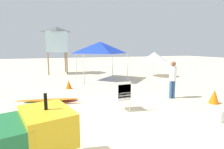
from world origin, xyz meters
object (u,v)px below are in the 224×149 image
(popup_canopy, at_px, (100,48))
(cooler_box, at_px, (221,115))
(stacked_plastic_chairs, at_px, (123,94))
(lifeguard_near_center, at_px, (173,77))
(traffic_cone_near, at_px, (214,97))
(lifeguard_tower, at_px, (56,40))
(surfboard_pile, at_px, (50,101))
(beach_umbrella_left, at_px, (154,57))
(traffic_cone_far, at_px, (69,84))

(popup_canopy, bearing_deg, cooler_box, -80.13)
(stacked_plastic_chairs, relative_size, lifeguard_near_center, 0.65)
(stacked_plastic_chairs, relative_size, traffic_cone_near, 1.87)
(lifeguard_tower, distance_m, traffic_cone_near, 13.18)
(surfboard_pile, xyz_separation_m, lifeguard_near_center, (5.31, -1.03, 0.86))
(stacked_plastic_chairs, height_order, beach_umbrella_left, beach_umbrella_left)
(lifeguard_near_center, xyz_separation_m, traffic_cone_near, (1.14, -1.26, -0.69))
(lifeguard_tower, relative_size, beach_umbrella_left, 1.91)
(stacked_plastic_chairs, bearing_deg, surfboard_pile, 144.51)
(popup_canopy, distance_m, traffic_cone_near, 7.99)
(beach_umbrella_left, bearing_deg, cooler_box, -109.92)
(stacked_plastic_chairs, distance_m, lifeguard_tower, 11.48)
(cooler_box, bearing_deg, traffic_cone_near, 45.95)
(beach_umbrella_left, height_order, cooler_box, beach_umbrella_left)
(beach_umbrella_left, distance_m, traffic_cone_near, 7.50)
(lifeguard_near_center, height_order, popup_canopy, popup_canopy)
(lifeguard_near_center, xyz_separation_m, beach_umbrella_left, (2.90, 5.91, 0.63))
(popup_canopy, bearing_deg, traffic_cone_far, -138.66)
(beach_umbrella_left, bearing_deg, popup_canopy, 179.78)
(traffic_cone_near, bearing_deg, beach_umbrella_left, 76.21)
(stacked_plastic_chairs, xyz_separation_m, traffic_cone_far, (-1.46, 4.43, -0.40))
(lifeguard_near_center, bearing_deg, traffic_cone_far, 139.24)
(lifeguard_tower, xyz_separation_m, cooler_box, (4.28, -12.98, -2.90))
(lifeguard_tower, bearing_deg, stacked_plastic_chairs, -81.36)
(lifeguard_tower, bearing_deg, beach_umbrella_left, -30.96)
(beach_umbrella_left, xyz_separation_m, cooler_box, (-3.10, -8.55, -1.43))
(surfboard_pile, distance_m, lifeguard_tower, 9.80)
(stacked_plastic_chairs, height_order, traffic_cone_near, stacked_plastic_chairs)
(surfboard_pile, distance_m, beach_umbrella_left, 9.66)
(stacked_plastic_chairs, distance_m, traffic_cone_far, 4.68)
(stacked_plastic_chairs, height_order, popup_canopy, popup_canopy)
(beach_umbrella_left, relative_size, cooler_box, 4.63)
(popup_canopy, height_order, traffic_cone_near, popup_canopy)
(stacked_plastic_chairs, distance_m, popup_canopy, 6.99)
(stacked_plastic_chairs, relative_size, beach_umbrella_left, 0.51)
(lifeguard_tower, height_order, cooler_box, lifeguard_tower)
(stacked_plastic_chairs, height_order, surfboard_pile, stacked_plastic_chairs)
(lifeguard_tower, bearing_deg, popup_canopy, -57.64)
(lifeguard_near_center, xyz_separation_m, popup_canopy, (-1.69, 5.92, 1.37))
(stacked_plastic_chairs, height_order, lifeguard_near_center, lifeguard_near_center)
(popup_canopy, relative_size, cooler_box, 6.48)
(popup_canopy, xyz_separation_m, traffic_cone_far, (-2.56, -2.26, -2.10))
(stacked_plastic_chairs, height_order, cooler_box, stacked_plastic_chairs)
(popup_canopy, distance_m, cooler_box, 8.96)
(surfboard_pile, height_order, traffic_cone_far, traffic_cone_far)
(lifeguard_near_center, height_order, traffic_cone_near, lifeguard_near_center)
(cooler_box, bearing_deg, lifeguard_tower, 108.27)
(traffic_cone_near, bearing_deg, popup_canopy, 111.49)
(surfboard_pile, bearing_deg, lifeguard_tower, 84.93)
(lifeguard_tower, bearing_deg, cooler_box, -71.73)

